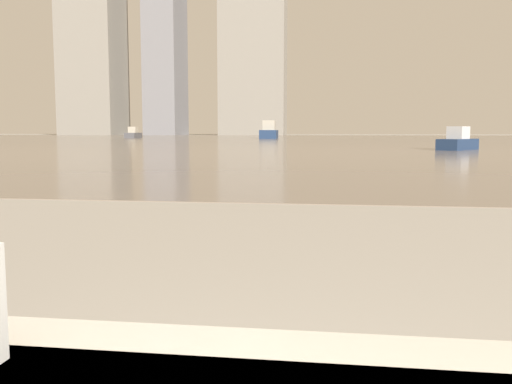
{
  "coord_description": "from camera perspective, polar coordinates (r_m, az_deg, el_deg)",
  "views": [
    {
      "loc": [
        0.34,
        0.21,
        0.88
      ],
      "look_at": [
        0.03,
        2.32,
        0.65
      ],
      "focal_mm": 40.0,
      "sensor_mm": 36.0,
      "label": 1
    }
  ],
  "objects": [
    {
      "name": "harbor_boat_4",
      "position": [
        71.23,
        -12.18,
        5.68
      ],
      "size": [
        1.57,
        3.76,
        1.38
      ],
      "color": "#4C4C51",
      "rests_on": "harbor_water"
    },
    {
      "name": "skyline_tower_0",
      "position": [
        129.8,
        -16.01,
        12.69
      ],
      "size": [
        11.81,
        11.37,
        32.47
      ],
      "color": "gray",
      "rests_on": "ground_plane"
    },
    {
      "name": "harbor_boat_3",
      "position": [
        28.05,
        19.54,
        4.78
      ],
      "size": [
        2.33,
        2.97,
        1.08
      ],
      "color": "navy",
      "rests_on": "harbor_water"
    },
    {
      "name": "harbor_boat_1",
      "position": [
        65.49,
        1.31,
        6.0
      ],
      "size": [
        2.22,
        5.59,
        2.06
      ],
      "color": "navy",
      "rests_on": "harbor_water"
    },
    {
      "name": "harbor_water",
      "position": [
        61.8,
        7.95,
        5.26
      ],
      "size": [
        180.0,
        110.0,
        0.01
      ],
      "color": "gray",
      "rests_on": "ground_plane"
    }
  ]
}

